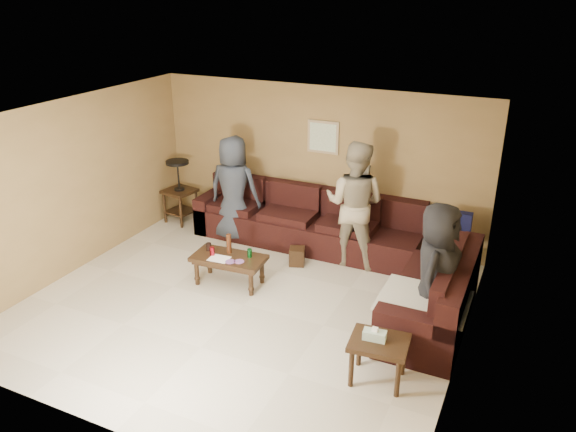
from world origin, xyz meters
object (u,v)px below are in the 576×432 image
(person_middle, at_px, (355,204))
(sectional_sofa, at_px, (342,249))
(person_right, at_px, (436,272))
(waste_bin, at_px, (297,256))
(side_table_right, at_px, (378,346))
(person_left, at_px, (234,189))
(end_table_left, at_px, (179,190))
(coffee_table, at_px, (229,260))

(person_middle, bearing_deg, sectional_sofa, 76.78)
(person_right, bearing_deg, waste_bin, 69.17)
(side_table_right, distance_m, person_right, 1.21)
(side_table_right, bearing_deg, person_middle, 114.38)
(side_table_right, xyz_separation_m, person_left, (-3.19, 2.52, 0.44))
(end_table_left, distance_m, person_middle, 3.29)
(coffee_table, relative_size, waste_bin, 3.94)
(waste_bin, bearing_deg, coffee_table, -124.06)
(sectional_sofa, relative_size, side_table_right, 7.14)
(coffee_table, bearing_deg, waste_bin, 55.94)
(waste_bin, height_order, person_middle, person_middle)
(waste_bin, bearing_deg, person_middle, 32.00)
(coffee_table, xyz_separation_m, person_middle, (1.35, 1.38, 0.58))
(end_table_left, distance_m, person_right, 5.03)
(person_left, relative_size, person_right, 1.02)
(coffee_table, xyz_separation_m, end_table_left, (-1.92, 1.57, 0.22))
(end_table_left, height_order, person_right, person_right)
(waste_bin, bearing_deg, person_left, 161.31)
(coffee_table, bearing_deg, person_middle, 45.65)
(end_table_left, distance_m, waste_bin, 2.66)
(person_left, bearing_deg, waste_bin, 154.77)
(end_table_left, bearing_deg, sectional_sofa, -8.55)
(end_table_left, bearing_deg, person_middle, -3.36)
(sectional_sofa, distance_m, person_left, 2.07)
(sectional_sofa, height_order, waste_bin, sectional_sofa)
(person_middle, relative_size, person_right, 1.11)
(coffee_table, xyz_separation_m, side_table_right, (2.49, -1.14, 0.07))
(sectional_sofa, xyz_separation_m, person_left, (-1.97, 0.29, 0.54))
(side_table_right, relative_size, person_middle, 0.34)
(coffee_table, relative_size, person_left, 0.61)
(waste_bin, bearing_deg, sectional_sofa, 13.95)
(sectional_sofa, height_order, person_right, person_right)
(sectional_sofa, distance_m, coffee_table, 1.68)
(end_table_left, xyz_separation_m, person_right, (4.75, -1.63, 0.27))
(side_table_right, height_order, person_left, person_left)
(waste_bin, relative_size, person_left, 0.15)
(waste_bin, xyz_separation_m, person_left, (-1.32, 0.45, 0.73))
(sectional_sofa, bearing_deg, person_left, 171.76)
(person_right, bearing_deg, person_left, 71.19)
(sectional_sofa, xyz_separation_m, waste_bin, (-0.65, -0.16, -0.19))
(end_table_left, bearing_deg, coffee_table, -39.36)
(end_table_left, distance_m, side_table_right, 5.18)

